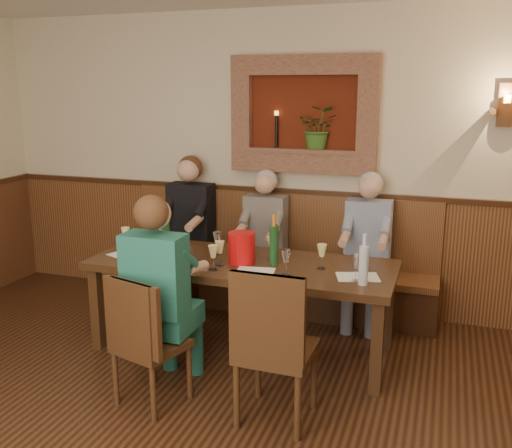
# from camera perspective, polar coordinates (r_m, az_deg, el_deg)

# --- Properties ---
(room_shell) EXTENTS (6.04, 6.04, 2.82)m
(room_shell) POSITION_cam_1_polar(r_m,az_deg,el_deg) (2.67, -15.45, 8.71)
(room_shell) COLOR beige
(room_shell) RESTS_ON ground
(wainscoting) EXTENTS (6.02, 6.02, 1.15)m
(wainscoting) POSITION_cam_1_polar(r_m,az_deg,el_deg) (3.05, -13.87, -16.39)
(wainscoting) COLOR #4D2616
(wainscoting) RESTS_ON ground
(wall_niche) EXTENTS (1.36, 0.30, 1.06)m
(wall_niche) POSITION_cam_1_polar(r_m,az_deg,el_deg) (5.31, 5.14, 10.36)
(wall_niche) COLOR #541A0C
(wall_niche) RESTS_ON ground
(wall_sconce) EXTENTS (0.25, 0.20, 0.35)m
(wall_sconce) POSITION_cam_1_polar(r_m,az_deg,el_deg) (5.15, 23.69, 10.74)
(wall_sconce) COLOR #4D2616
(wall_sconce) RESTS_ON ground
(dining_table) EXTENTS (2.40, 0.90, 0.75)m
(dining_table) POSITION_cam_1_polar(r_m,az_deg,el_deg) (4.55, -1.40, -4.65)
(dining_table) COLOR #3A2311
(dining_table) RESTS_ON ground
(bench) EXTENTS (3.00, 0.45, 1.11)m
(bench) POSITION_cam_1_polar(r_m,az_deg,el_deg) (5.50, 2.00, -5.19)
(bench) COLOR #381E0F
(bench) RESTS_ON ground
(chair_near_left) EXTENTS (0.50, 0.50, 0.92)m
(chair_near_left) POSITION_cam_1_polar(r_m,az_deg,el_deg) (4.00, -10.51, -13.84)
(chair_near_left) COLOR #3A2311
(chair_near_left) RESTS_ON ground
(chair_near_right) EXTENTS (0.47, 0.47, 1.04)m
(chair_near_right) POSITION_cam_1_polar(r_m,az_deg,el_deg) (3.75, 1.97, -14.96)
(chair_near_right) COLOR #3A2311
(chair_near_right) RESTS_ON ground
(person_bench_left) EXTENTS (0.43, 0.53, 1.45)m
(person_bench_left) POSITION_cam_1_polar(r_m,az_deg,el_deg) (5.63, -6.83, -1.93)
(person_bench_left) COLOR black
(person_bench_left) RESTS_ON ground
(person_bench_mid) EXTENTS (0.39, 0.48, 1.35)m
(person_bench_mid) POSITION_cam_1_polar(r_m,az_deg,el_deg) (5.37, 0.68, -3.11)
(person_bench_mid) COLOR #524C4B
(person_bench_mid) RESTS_ON ground
(person_bench_right) EXTENTS (0.40, 0.49, 1.38)m
(person_bench_right) POSITION_cam_1_polar(r_m,az_deg,el_deg) (5.16, 10.89, -3.92)
(person_bench_right) COLOR navy
(person_bench_right) RESTS_ON ground
(person_chair_front) EXTENTS (0.42, 0.51, 1.42)m
(person_chair_front) POSITION_cam_1_polar(r_m,az_deg,el_deg) (4.02, -9.28, -8.61)
(person_chair_front) COLOR #184C54
(person_chair_front) RESTS_ON ground
(spittoon_bucket) EXTENTS (0.24, 0.24, 0.24)m
(spittoon_bucket) POSITION_cam_1_polar(r_m,az_deg,el_deg) (4.46, -1.46, -2.38)
(spittoon_bucket) COLOR red
(spittoon_bucket) RESTS_ON dining_table
(wine_bottle_green_a) EXTENTS (0.09, 0.09, 0.40)m
(wine_bottle_green_a) POSITION_cam_1_polar(r_m,az_deg,el_deg) (4.40, 1.79, -2.01)
(wine_bottle_green_a) COLOR #19471E
(wine_bottle_green_a) RESTS_ON dining_table
(wine_bottle_green_b) EXTENTS (0.08, 0.08, 0.35)m
(wine_bottle_green_b) POSITION_cam_1_polar(r_m,az_deg,el_deg) (4.92, -8.97, -0.76)
(wine_bottle_green_b) COLOR #19471E
(wine_bottle_green_b) RESTS_ON dining_table
(water_bottle) EXTENTS (0.08, 0.08, 0.37)m
(water_bottle) POSITION_cam_1_polar(r_m,az_deg,el_deg) (4.02, 10.70, -3.97)
(water_bottle) COLOR silver
(water_bottle) RESTS_ON dining_table
(tasting_sheet_a) EXTENTS (0.38, 0.33, 0.00)m
(tasting_sheet_a) POSITION_cam_1_polar(r_m,az_deg,el_deg) (4.79, -12.59, -3.05)
(tasting_sheet_a) COLOR white
(tasting_sheet_a) RESTS_ON dining_table
(tasting_sheet_b) EXTENTS (0.31, 0.25, 0.00)m
(tasting_sheet_b) POSITION_cam_1_polar(r_m,az_deg,el_deg) (4.28, -0.05, -4.75)
(tasting_sheet_b) COLOR white
(tasting_sheet_b) RESTS_ON dining_table
(tasting_sheet_c) EXTENTS (0.35, 0.29, 0.00)m
(tasting_sheet_c) POSITION_cam_1_polar(r_m,az_deg,el_deg) (4.22, 10.14, -5.23)
(tasting_sheet_c) COLOR white
(tasting_sheet_c) RESTS_ON dining_table
(tasting_sheet_d) EXTENTS (0.30, 0.27, 0.00)m
(tasting_sheet_d) POSITION_cam_1_polar(r_m,az_deg,el_deg) (4.39, -6.56, -4.33)
(tasting_sheet_d) COLOR white
(tasting_sheet_d) RESTS_ON dining_table
(wine_glass_0) EXTENTS (0.08, 0.08, 0.19)m
(wine_glass_0) POSITION_cam_1_polar(r_m,az_deg,el_deg) (4.73, -12.43, -2.10)
(wine_glass_0) COLOR #FFF398
(wine_glass_0) RESTS_ON dining_table
(wine_glass_1) EXTENTS (0.08, 0.08, 0.19)m
(wine_glass_1) POSITION_cam_1_polar(r_m,az_deg,el_deg) (4.95, -9.56, -1.26)
(wine_glass_1) COLOR white
(wine_glass_1) RESTS_ON dining_table
(wine_glass_2) EXTENTS (0.08, 0.08, 0.19)m
(wine_glass_2) POSITION_cam_1_polar(r_m,az_deg,el_deg) (4.52, -7.85, -2.62)
(wine_glass_2) COLOR #FFF398
(wine_glass_2) RESTS_ON dining_table
(wine_glass_3) EXTENTS (0.08, 0.08, 0.19)m
(wine_glass_3) POSITION_cam_1_polar(r_m,az_deg,el_deg) (4.69, -3.89, -1.92)
(wine_glass_3) COLOR white
(wine_glass_3) RESTS_ON dining_table
(wine_glass_4) EXTENTS (0.08, 0.08, 0.19)m
(wine_glass_4) POSITION_cam_1_polar(r_m,az_deg,el_deg) (4.41, -3.63, -2.93)
(wine_glass_4) COLOR #FFF398
(wine_glass_4) RESTS_ON dining_table
(wine_glass_5) EXTENTS (0.08, 0.08, 0.19)m
(wine_glass_5) POSITION_cam_1_polar(r_m,az_deg,el_deg) (4.54, 1.58, -2.42)
(wine_glass_5) COLOR #FFF398
(wine_glass_5) RESTS_ON dining_table
(wine_glass_6) EXTENTS (0.08, 0.08, 0.19)m
(wine_glass_6) POSITION_cam_1_polar(r_m,az_deg,el_deg) (4.18, 3.03, -3.85)
(wine_glass_6) COLOR white
(wine_glass_6) RESTS_ON dining_table
(wine_glass_7) EXTENTS (0.08, 0.08, 0.19)m
(wine_glass_7) POSITION_cam_1_polar(r_m,az_deg,el_deg) (4.34, 6.60, -3.25)
(wine_glass_7) COLOR #FFF398
(wine_glass_7) RESTS_ON dining_table
(wine_glass_8) EXTENTS (0.08, 0.08, 0.19)m
(wine_glass_8) POSITION_cam_1_polar(r_m,az_deg,el_deg) (4.10, 9.97, -4.37)
(wine_glass_8) COLOR white
(wine_glass_8) RESTS_ON dining_table
(wine_glass_9) EXTENTS (0.08, 0.08, 0.19)m
(wine_glass_9) POSITION_cam_1_polar(r_m,az_deg,el_deg) (4.30, -4.30, -3.38)
(wine_glass_9) COLOR #FFF398
(wine_glass_9) RESTS_ON dining_table
(wine_glass_10) EXTENTS (0.08, 0.08, 0.19)m
(wine_glass_10) POSITION_cam_1_polar(r_m,az_deg,el_deg) (4.95, -12.89, -1.41)
(wine_glass_10) COLOR #FFF398
(wine_glass_10) RESTS_ON dining_table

